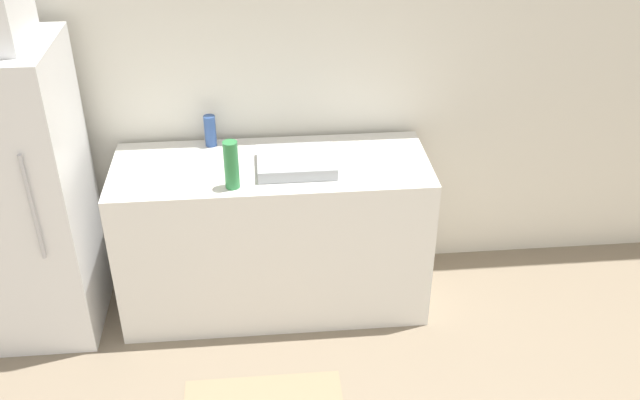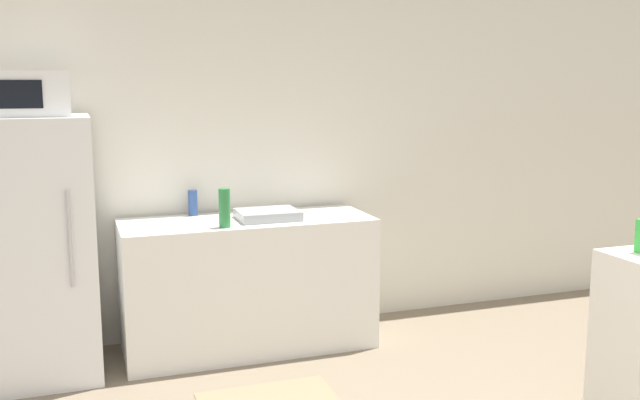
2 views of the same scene
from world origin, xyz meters
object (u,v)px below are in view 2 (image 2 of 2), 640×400
Objects in this scene: bottle_tall at (224,208)px; bottle_short at (193,203)px; microwave at (29,94)px; refrigerator at (40,249)px.

bottle_tall is 1.42× the size of bottle_short.
microwave is at bearing -162.77° from bottle_short.
refrigerator is 1.11m from bottle_tall.
refrigerator reaches higher than bottle_short.
microwave reaches higher than refrigerator.
refrigerator is at bearing 171.41° from bottle_tall.
bottle_short is (0.96, 0.30, -0.74)m from microwave.
microwave is 1.82× the size of bottle_tall.
bottle_short is at bearing 17.23° from microwave.
microwave is at bearing 171.47° from bottle_tall.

